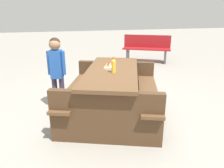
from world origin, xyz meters
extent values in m
plane|color=gray|center=(0.00, 0.00, 0.00)|extent=(30.00, 30.00, 0.00)
cube|color=brown|center=(0.00, 0.00, 0.72)|extent=(1.95, 1.33, 0.05)
cube|color=brown|center=(0.19, 0.53, 0.43)|extent=(1.79, 0.87, 0.04)
cube|color=brown|center=(-0.19, -0.53, 0.43)|extent=(1.79, 0.87, 0.04)
cube|color=#4D3520|center=(0.73, -0.26, 0.35)|extent=(0.57, 1.35, 0.70)
cube|color=#4D3520|center=(-0.73, 0.26, 0.35)|extent=(0.57, 1.35, 0.70)
cylinder|color=yellow|center=(-0.14, 0.01, 0.84)|extent=(0.06, 0.06, 0.17)
cone|color=yellow|center=(-0.14, 0.01, 0.94)|extent=(0.06, 0.06, 0.04)
cylinder|color=orange|center=(-0.14, 0.01, 0.97)|extent=(0.03, 0.03, 0.02)
cube|color=white|center=(0.12, 0.02, 0.77)|extent=(0.21, 0.18, 0.03)
cube|color=#D8B272|center=(0.12, 0.02, 0.80)|extent=(0.16, 0.11, 0.04)
cylinder|color=maroon|center=(0.12, 0.02, 0.82)|extent=(0.14, 0.08, 0.03)
ellipsoid|color=maroon|center=(0.12, 0.02, 0.83)|extent=(0.07, 0.05, 0.01)
cylinder|color=#3F334C|center=(0.47, 0.75, 0.27)|extent=(0.08, 0.08, 0.54)
cylinder|color=#3F334C|center=(0.50, 0.87, 0.27)|extent=(0.08, 0.08, 0.54)
cube|color=#2659B2|center=(0.49, 0.81, 0.77)|extent=(0.21, 0.22, 0.46)
cylinder|color=#2659B2|center=(0.46, 0.70, 0.80)|extent=(0.07, 0.07, 0.39)
cylinder|color=#2659B2|center=(0.52, 0.92, 0.80)|extent=(0.07, 0.07, 0.39)
sphere|color=#997051|center=(0.49, 0.81, 1.09)|extent=(0.18, 0.18, 0.18)
sphere|color=#331E14|center=(0.50, 0.81, 1.11)|extent=(0.17, 0.17, 0.17)
cube|color=maroon|center=(3.36, -2.00, 0.43)|extent=(1.03, 1.52, 0.04)
cube|color=maroon|center=(3.53, -2.08, 0.65)|extent=(0.71, 1.36, 0.40)
cube|color=#4C4C51|center=(3.63, -1.46, 0.21)|extent=(0.35, 0.22, 0.41)
cube|color=#4C4C51|center=(3.10, -2.53, 0.21)|extent=(0.35, 0.22, 0.41)
camera|label=1|loc=(-3.05, 0.78, 1.61)|focal=34.57mm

